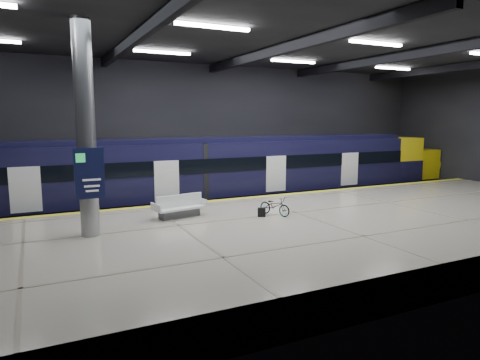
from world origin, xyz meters
TOP-DOWN VIEW (x-y plane):
  - ground at (0.00, 0.00)m, footprint 30.00×30.00m
  - room_shell at (-0.00, 0.00)m, footprint 30.10×16.10m
  - platform at (0.00, -2.50)m, footprint 30.00×11.00m
  - safety_strip at (0.00, 2.75)m, footprint 30.00×0.40m
  - rails at (0.00, 5.50)m, footprint 30.00×1.52m
  - train at (0.87, 5.50)m, footprint 29.40×2.84m
  - bench at (-4.56, 0.24)m, footprint 2.14×1.19m
  - bicycle at (-1.04, -1.08)m, footprint 1.00×1.52m
  - pannier_bag at (-1.64, -1.08)m, footprint 0.35×0.29m
  - info_column at (-8.00, -1.03)m, footprint 0.90×0.78m

SIDE VIEW (x-z plane):
  - ground at x=0.00m, z-range 0.00..0.00m
  - rails at x=0.00m, z-range 0.00..0.16m
  - platform at x=0.00m, z-range 0.00..1.10m
  - safety_strip at x=0.00m, z-range 1.10..1.11m
  - pannier_bag at x=-1.64m, z-range 1.10..1.45m
  - bench at x=-4.56m, z-range 0.97..1.86m
  - bicycle at x=-1.04m, z-range 1.10..1.85m
  - train at x=0.87m, z-range 0.16..3.95m
  - info_column at x=-8.00m, z-range 1.01..7.91m
  - room_shell at x=0.00m, z-range 1.69..9.74m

